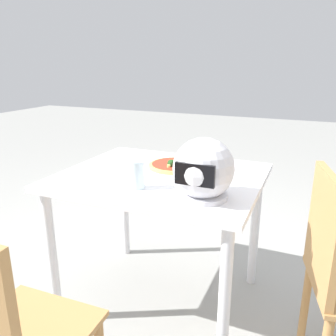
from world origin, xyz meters
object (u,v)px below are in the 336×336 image
pizza (175,165)px  drinking_glass (137,175)px  dining_table (161,192)px  motorcycle_helmet (203,170)px

pizza → drinking_glass: size_ratio=2.15×
dining_table → motorcycle_helmet: bearing=142.7°
motorcycle_helmet → drinking_glass: 0.31m
motorcycle_helmet → drinking_glass: (0.31, 0.01, -0.06)m
pizza → motorcycle_helmet: (-0.25, 0.32, 0.10)m
dining_table → motorcycle_helmet: motorcycle_helmet is taller
pizza → motorcycle_helmet: 0.42m
dining_table → drinking_glass: (0.02, 0.23, 0.16)m
pizza → motorcycle_helmet: bearing=128.4°
pizza → motorcycle_helmet: motorcycle_helmet is taller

